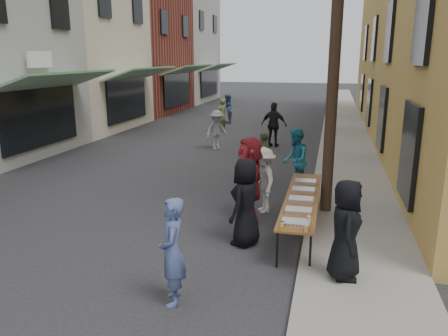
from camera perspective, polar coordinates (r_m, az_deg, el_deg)
The scene contains 27 objects.
ground at distance 9.19m, azimuth -15.67°, elevation -9.81°, with size 120.00×120.00×0.00m, color #28282B.
sidewalk at distance 22.55m, azimuth 15.49°, elevation 4.49°, with size 2.20×60.00×0.10m, color gray.
storefront_row at distance 26.42m, azimuth -19.56°, elevation 14.44°, with size 8.00×37.00×9.00m.
utility_pole_near at distance 10.28m, azimuth 14.54°, elevation 18.47°, with size 0.26×0.26×9.00m, color #2D2116.
utility_pole_mid at distance 22.26m, azimuth 14.41°, elevation 15.96°, with size 0.26×0.26×9.00m, color #2D2116.
utility_pole_far at distance 34.26m, azimuth 14.37°, elevation 15.21°, with size 0.26×0.26×9.00m, color #2D2116.
serving_table at distance 9.55m, azimuth 10.15°, elevation -4.00°, with size 0.70×4.00×0.75m.
catering_tray_sausage at distance 7.97m, azimuth 9.34°, elevation -7.10°, with size 0.50×0.33×0.08m, color maroon.
catering_tray_foil_b at distance 8.58m, azimuth 9.70°, elevation -5.55°, with size 0.50×0.33×0.08m, color #B2B2B7.
catering_tray_buns at distance 9.24m, azimuth 10.04°, elevation -4.11°, with size 0.50×0.33×0.08m, color tan.
catering_tray_foil_d at distance 9.90m, azimuth 10.33°, elevation -2.87°, with size 0.50×0.33×0.08m, color #B2B2B7.
catering_tray_buns_end at distance 10.58m, azimuth 10.59°, elevation -1.78°, with size 0.50×0.33×0.08m, color tan.
condiment_jar_a at distance 7.71m, azimuth 7.50°, elevation -7.78°, with size 0.07×0.07×0.08m, color #A57F26.
condiment_jar_b at distance 7.80m, azimuth 7.59°, elevation -7.51°, with size 0.07×0.07×0.08m, color #A57F26.
condiment_jar_c at distance 7.89m, azimuth 7.67°, elevation -7.25°, with size 0.07×0.07×0.08m, color #A57F26.
cup_stack at distance 7.72m, azimuth 10.68°, elevation -7.72°, with size 0.08×0.08×0.12m, color tan.
guest_front_a at distance 8.67m, azimuth 2.85°, elevation -4.47°, with size 0.86×0.56×1.77m, color black.
guest_front_b at distance 6.70m, azimuth -6.77°, elevation -10.79°, with size 0.61×0.40×1.68m, color #4D5D95.
guest_front_c at distance 12.30m, azimuth 9.27°, elevation 1.01°, with size 0.87×0.67×1.78m, color teal.
guest_front_d at distance 10.55m, azimuth 5.17°, elevation -1.58°, with size 1.03×0.59×1.60m, color white.
guest_front_e at distance 13.03m, azimuth 5.22°, elevation 1.36°, with size 0.91×0.38×1.55m, color #5E6B3E.
guest_queue_back at distance 9.88m, azimuth 3.39°, elevation -1.52°, with size 1.83×0.58×1.97m, color maroon.
server at distance 7.44m, azimuth 15.61°, elevation -7.77°, with size 0.82×0.54×1.68m, color black.
passerby_left at distance 17.83m, azimuth -0.96°, elevation 4.99°, with size 1.03×0.59×1.60m, color gray.
passerby_mid at distance 18.43m, azimuth 6.54°, elevation 5.63°, with size 1.10×0.46×1.87m, color black.
passerby_right at distance 22.30m, azimuth -0.30°, elevation 6.94°, with size 0.61×0.40×1.66m, color #63673B.
passerby_far at distance 24.91m, azimuth 0.46°, elevation 7.70°, with size 0.81×0.63×1.66m, color #425A80.
Camera 1 is at (4.31, -7.25, 3.66)m, focal length 35.00 mm.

